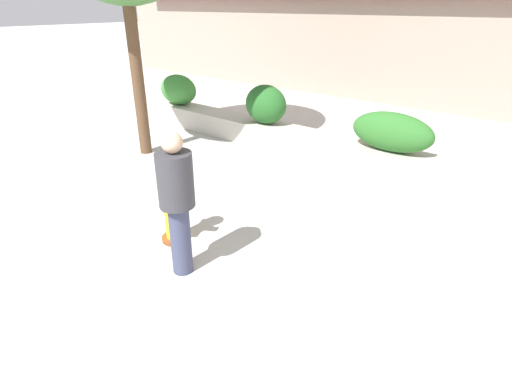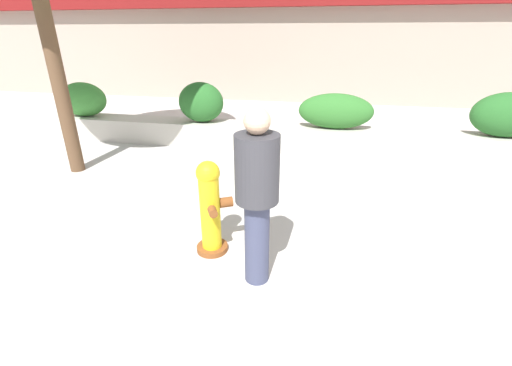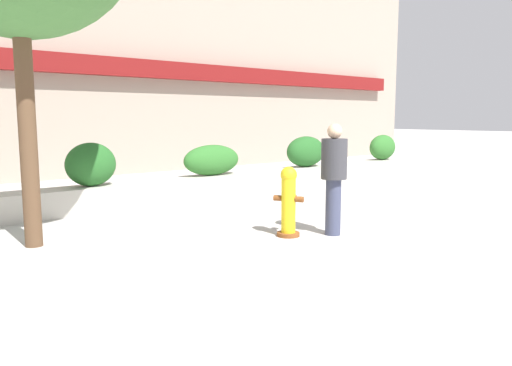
# 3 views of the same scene
# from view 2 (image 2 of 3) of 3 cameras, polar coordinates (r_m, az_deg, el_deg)

# --- Properties ---
(planter_wall_low) EXTENTS (18.00, 0.70, 0.50)m
(planter_wall_low) POSITION_cam_2_polar(r_m,az_deg,el_deg) (7.34, 13.97, 6.89)
(planter_wall_low) COLOR #B7B2A8
(planter_wall_low) RESTS_ON ground
(hedge_bush_0) EXTENTS (1.12, 0.70, 0.77)m
(hedge_bush_0) POSITION_cam_2_polar(r_m,az_deg,el_deg) (9.07, -26.86, 12.33)
(hedge_bush_0) COLOR #387F33
(hedge_bush_0) RESTS_ON planter_wall_low
(hedge_bush_1) EXTENTS (0.98, 0.70, 0.84)m
(hedge_bush_1) POSITION_cam_2_polar(r_m,az_deg,el_deg) (7.65, -9.15, 13.14)
(hedge_bush_1) COLOR #235B23
(hedge_bush_1) RESTS_ON planter_wall_low
(hedge_bush_2) EXTENTS (1.48, 0.59, 0.70)m
(hedge_bush_2) POSITION_cam_2_polar(r_m,az_deg,el_deg) (7.19, 13.13, 11.58)
(hedge_bush_2) COLOR #2D6B28
(hedge_bush_2) RESTS_ON planter_wall_low
(hedge_bush_3) EXTENTS (1.27, 0.68, 0.82)m
(hedge_bush_3) POSITION_cam_2_polar(r_m,az_deg,el_deg) (7.88, 36.42, 9.11)
(hedge_bush_3) COLOR #235B23
(hedge_bush_3) RESTS_ON planter_wall_low
(fire_hydrant) EXTENTS (0.49, 0.48, 1.08)m
(fire_hydrant) POSITION_cam_2_polar(r_m,az_deg,el_deg) (3.75, -7.62, -4.01)
(fire_hydrant) COLOR brown
(fire_hydrant) RESTS_ON ground
(pedestrian) EXTENTS (0.44, 0.44, 1.73)m
(pedestrian) POSITION_cam_2_polar(r_m,az_deg,el_deg) (3.08, 0.17, -1.15)
(pedestrian) COLOR #383D56
(pedestrian) RESTS_ON ground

